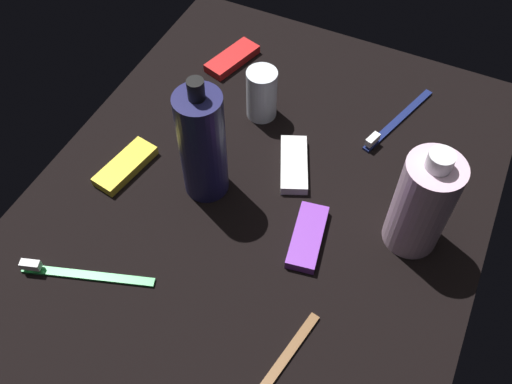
# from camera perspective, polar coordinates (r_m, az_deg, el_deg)

# --- Properties ---
(ground_plane) EXTENTS (0.84, 0.64, 0.01)m
(ground_plane) POSITION_cam_1_polar(r_m,az_deg,el_deg) (0.81, 0.00, -1.50)
(ground_plane) COLOR black
(lotion_bottle) EXTENTS (0.06, 0.06, 0.21)m
(lotion_bottle) POSITION_cam_1_polar(r_m,az_deg,el_deg) (0.76, -5.42, 5.00)
(lotion_bottle) COLOR #1E1E4C
(lotion_bottle) RESTS_ON ground_plane
(bodywash_bottle) EXTENTS (0.07, 0.07, 0.18)m
(bodywash_bottle) POSITION_cam_1_polar(r_m,az_deg,el_deg) (0.74, 16.73, -1.14)
(bodywash_bottle) COLOR silver
(bodywash_bottle) RESTS_ON ground_plane
(deodorant_stick) EXTENTS (0.05, 0.05, 0.09)m
(deodorant_stick) POSITION_cam_1_polar(r_m,az_deg,el_deg) (0.89, 0.59, 10.05)
(deodorant_stick) COLOR silver
(deodorant_stick) RESTS_ON ground_plane
(toothbrush_green) EXTENTS (0.07, 0.17, 0.02)m
(toothbrush_green) POSITION_cam_1_polar(r_m,az_deg,el_deg) (0.78, -17.72, -7.96)
(toothbrush_green) COLOR green
(toothbrush_green) RESTS_ON ground_plane
(toothbrush_navy) EXTENTS (0.17, 0.07, 0.02)m
(toothbrush_navy) POSITION_cam_1_polar(r_m,az_deg,el_deg) (0.93, 14.11, 7.01)
(toothbrush_navy) COLOR navy
(toothbrush_navy) RESTS_ON ground_plane
(toothbrush_brown) EXTENTS (0.18, 0.05, 0.02)m
(toothbrush_brown) POSITION_cam_1_polar(r_m,az_deg,el_deg) (0.69, 1.38, -18.68)
(toothbrush_brown) COLOR brown
(toothbrush_brown) RESTS_ON ground_plane
(snack_bar_yellow) EXTENTS (0.11, 0.06, 0.01)m
(snack_bar_yellow) POSITION_cam_1_polar(r_m,az_deg,el_deg) (0.86, -13.26, 2.63)
(snack_bar_yellow) COLOR yellow
(snack_bar_yellow) RESTS_ON ground_plane
(snack_bar_white) EXTENTS (0.11, 0.08, 0.01)m
(snack_bar_white) POSITION_cam_1_polar(r_m,az_deg,el_deg) (0.84, 3.91, 2.85)
(snack_bar_white) COLOR white
(snack_bar_white) RESTS_ON ground_plane
(snack_bar_red) EXTENTS (0.11, 0.07, 0.01)m
(snack_bar_red) POSITION_cam_1_polar(r_m,az_deg,el_deg) (1.01, -2.45, 13.53)
(snack_bar_red) COLOR red
(snack_bar_red) RESTS_ON ground_plane
(snack_bar_purple) EXTENTS (0.11, 0.06, 0.01)m
(snack_bar_purple) POSITION_cam_1_polar(r_m,az_deg,el_deg) (0.77, 5.32, -4.60)
(snack_bar_purple) COLOR purple
(snack_bar_purple) RESTS_ON ground_plane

